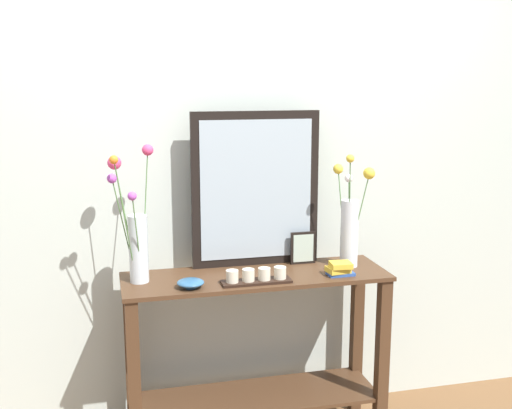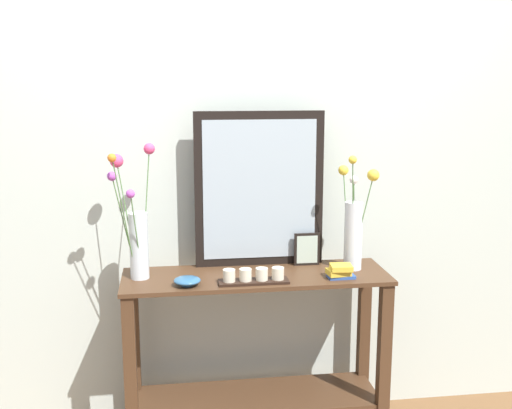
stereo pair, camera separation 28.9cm
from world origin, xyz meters
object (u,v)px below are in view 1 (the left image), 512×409
decorative_bowl (191,283)px  book_stack (340,269)px  mirror_leaning (256,189)px  picture_frame_small (303,248)px  vase_right (350,224)px  tall_vase_left (136,233)px  candle_tray (256,277)px  console_table (256,342)px

decorative_bowl → book_stack: (0.70, 0.01, 0.01)m
mirror_leaning → book_stack: size_ratio=5.81×
book_stack → picture_frame_small: bearing=115.9°
picture_frame_small → vase_right: bearing=-23.6°
tall_vase_left → candle_tray: bearing=-15.4°
console_table → candle_tray: 0.39m
vase_right → candle_tray: 0.56m
mirror_leaning → tall_vase_left: size_ratio=1.22×
candle_tray → picture_frame_small: picture_frame_small is taller
decorative_bowl → book_stack: bearing=1.1°
tall_vase_left → book_stack: tall_vase_left is taller
vase_right → picture_frame_small: bearing=156.4°
candle_tray → decorative_bowl: candle_tray is taller
tall_vase_left → decorative_bowl: size_ratio=5.14×
picture_frame_small → decorative_bowl: 0.64m
tall_vase_left → picture_frame_small: bearing=6.5°
candle_tray → mirror_leaning: bearing=76.6°
vase_right → decorative_bowl: vase_right is taller
decorative_bowl → vase_right: bearing=10.3°
mirror_leaning → tall_vase_left: 0.62m
vase_right → decorative_bowl: bearing=-169.7°
console_table → picture_frame_small: (0.27, 0.12, 0.42)m
console_table → book_stack: bearing=-15.3°
mirror_leaning → vase_right: bearing=-17.3°
tall_vase_left → decorative_bowl: (0.22, -0.14, -0.20)m
vase_right → book_stack: size_ratio=4.31×
tall_vase_left → vase_right: size_ratio=1.10×
candle_tray → picture_frame_small: (0.30, 0.24, 0.05)m
console_table → tall_vase_left: tall_vase_left is taller
mirror_leaning → decorative_bowl: bearing=-142.4°
book_stack → vase_right: bearing=52.7°
mirror_leaning → book_stack: bearing=-38.3°
vase_right → tall_vase_left: bearing=-179.9°
candle_tray → decorative_bowl: 0.30m
vase_right → picture_frame_small: size_ratio=3.46×
console_table → tall_vase_left: bearing=177.4°
tall_vase_left → book_stack: (0.93, -0.13, -0.20)m
tall_vase_left → picture_frame_small: (0.82, 0.09, -0.15)m
decorative_bowl → mirror_leaning: bearing=37.6°
tall_vase_left → candle_tray: 0.58m
console_table → decorative_bowl: decorative_bowl is taller
picture_frame_small → book_stack: picture_frame_small is taller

